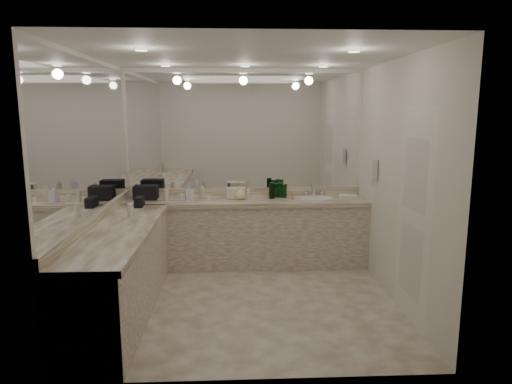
{
  "coord_description": "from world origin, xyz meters",
  "views": [
    {
      "loc": [
        -0.13,
        -4.72,
        2.06
      ],
      "look_at": [
        0.11,
        0.4,
        1.14
      ],
      "focal_mm": 32.0,
      "sensor_mm": 36.0,
      "label": 1
    }
  ],
  "objects_px": {
    "soap_bottle_c": "(240,192)",
    "black_toiletry_bag": "(146,193)",
    "hand_towel": "(348,196)",
    "soap_bottle_b": "(189,192)",
    "cream_cosmetic_case": "(236,193)",
    "sink": "(316,199)",
    "soap_bottle_a": "(202,191)",
    "wall_phone": "(374,169)"
  },
  "relations": [
    {
      "from": "sink",
      "to": "soap_bottle_b",
      "type": "distance_m",
      "value": 1.68
    },
    {
      "from": "black_toiletry_bag",
      "to": "soap_bottle_a",
      "type": "xyz_separation_m",
      "value": [
        0.73,
        0.04,
        0.02
      ]
    },
    {
      "from": "soap_bottle_b",
      "to": "black_toiletry_bag",
      "type": "bearing_deg",
      "value": 169.17
    },
    {
      "from": "cream_cosmetic_case",
      "to": "hand_towel",
      "type": "bearing_deg",
      "value": -5.59
    },
    {
      "from": "cream_cosmetic_case",
      "to": "hand_towel",
      "type": "xyz_separation_m",
      "value": [
        1.51,
        -0.01,
        -0.05
      ]
    },
    {
      "from": "hand_towel",
      "to": "soap_bottle_c",
      "type": "relative_size",
      "value": 1.26
    },
    {
      "from": "black_toiletry_bag",
      "to": "wall_phone",
      "type": "bearing_deg",
      "value": -10.45
    },
    {
      "from": "black_toiletry_bag",
      "to": "soap_bottle_b",
      "type": "height_order",
      "value": "soap_bottle_b"
    },
    {
      "from": "sink",
      "to": "soap_bottle_c",
      "type": "relative_size",
      "value": 2.4
    },
    {
      "from": "hand_towel",
      "to": "soap_bottle_a",
      "type": "height_order",
      "value": "soap_bottle_a"
    },
    {
      "from": "sink",
      "to": "cream_cosmetic_case",
      "type": "height_order",
      "value": "cream_cosmetic_case"
    },
    {
      "from": "wall_phone",
      "to": "soap_bottle_a",
      "type": "height_order",
      "value": "wall_phone"
    },
    {
      "from": "black_toiletry_bag",
      "to": "soap_bottle_a",
      "type": "height_order",
      "value": "soap_bottle_a"
    },
    {
      "from": "sink",
      "to": "wall_phone",
      "type": "height_order",
      "value": "wall_phone"
    },
    {
      "from": "wall_phone",
      "to": "soap_bottle_b",
      "type": "xyz_separation_m",
      "value": [
        -2.28,
        0.42,
        -0.34
      ]
    },
    {
      "from": "wall_phone",
      "to": "cream_cosmetic_case",
      "type": "bearing_deg",
      "value": 162.07
    },
    {
      "from": "cream_cosmetic_case",
      "to": "hand_towel",
      "type": "distance_m",
      "value": 1.51
    },
    {
      "from": "black_toiletry_bag",
      "to": "sink",
      "type": "bearing_deg",
      "value": -0.69
    },
    {
      "from": "soap_bottle_c",
      "to": "soap_bottle_a",
      "type": "bearing_deg",
      "value": 170.13
    },
    {
      "from": "hand_towel",
      "to": "soap_bottle_b",
      "type": "height_order",
      "value": "soap_bottle_b"
    },
    {
      "from": "black_toiletry_bag",
      "to": "soap_bottle_c",
      "type": "height_order",
      "value": "soap_bottle_c"
    },
    {
      "from": "soap_bottle_a",
      "to": "soap_bottle_b",
      "type": "relative_size",
      "value": 0.96
    },
    {
      "from": "hand_towel",
      "to": "soap_bottle_b",
      "type": "distance_m",
      "value": 2.12
    },
    {
      "from": "soap_bottle_c",
      "to": "wall_phone",
      "type": "bearing_deg",
      "value": -16.45
    },
    {
      "from": "soap_bottle_b",
      "to": "cream_cosmetic_case",
      "type": "bearing_deg",
      "value": 11.69
    },
    {
      "from": "sink",
      "to": "hand_towel",
      "type": "distance_m",
      "value": 0.44
    },
    {
      "from": "wall_phone",
      "to": "soap_bottle_a",
      "type": "xyz_separation_m",
      "value": [
        -2.13,
        0.57,
        -0.34
      ]
    },
    {
      "from": "wall_phone",
      "to": "soap_bottle_b",
      "type": "relative_size",
      "value": 1.1
    },
    {
      "from": "wall_phone",
      "to": "soap_bottle_a",
      "type": "relative_size",
      "value": 1.14
    },
    {
      "from": "wall_phone",
      "to": "cream_cosmetic_case",
      "type": "height_order",
      "value": "wall_phone"
    },
    {
      "from": "sink",
      "to": "soap_bottle_c",
      "type": "xyz_separation_m",
      "value": [
        -1.02,
        -0.02,
        0.1
      ]
    },
    {
      "from": "black_toiletry_bag",
      "to": "soap_bottle_a",
      "type": "distance_m",
      "value": 0.73
    },
    {
      "from": "cream_cosmetic_case",
      "to": "soap_bottle_c",
      "type": "xyz_separation_m",
      "value": [
        0.05,
        -0.06,
        0.02
      ]
    },
    {
      "from": "hand_towel",
      "to": "soap_bottle_a",
      "type": "bearing_deg",
      "value": 178.86
    },
    {
      "from": "wall_phone",
      "to": "soap_bottle_b",
      "type": "distance_m",
      "value": 2.35
    },
    {
      "from": "soap_bottle_c",
      "to": "black_toiletry_bag",
      "type": "bearing_deg",
      "value": 177.81
    },
    {
      "from": "cream_cosmetic_case",
      "to": "soap_bottle_a",
      "type": "bearing_deg",
      "value": 171.81
    },
    {
      "from": "soap_bottle_a",
      "to": "soap_bottle_c",
      "type": "bearing_deg",
      "value": -9.87
    },
    {
      "from": "sink",
      "to": "soap_bottle_c",
      "type": "height_order",
      "value": "soap_bottle_c"
    },
    {
      "from": "soap_bottle_a",
      "to": "soap_bottle_b",
      "type": "height_order",
      "value": "soap_bottle_b"
    },
    {
      "from": "soap_bottle_c",
      "to": "sink",
      "type": "bearing_deg",
      "value": 1.12
    },
    {
      "from": "soap_bottle_c",
      "to": "hand_towel",
      "type": "bearing_deg",
      "value": 1.91
    }
  ]
}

